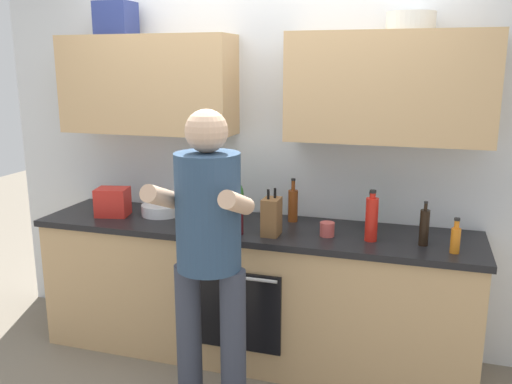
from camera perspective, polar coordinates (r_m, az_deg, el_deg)
The scene contains 16 objects.
ground_plane at distance 3.84m, azimuth -0.41°, elevation -16.54°, with size 12.00×12.00×0.00m, color #756B5B.
back_wall_unit at distance 3.62m, azimuth 0.82°, elevation 6.77°, with size 4.00×0.38×2.50m.
counter at distance 3.64m, azimuth -0.43°, elevation -10.36°, with size 2.84×0.67×0.90m.
person_standing at distance 2.85m, azimuth -5.02°, elevation -5.34°, with size 0.49×0.45×1.70m.
bottle_wine at distance 3.29m, azimuth -1.86°, elevation -2.86°, with size 0.06×0.06×0.25m.
bottle_oil at distance 3.63m, azimuth -6.98°, elevation -1.47°, with size 0.07×0.07×0.22m.
bottle_soy at distance 3.23m, azimuth 17.27°, elevation -3.54°, with size 0.05×0.05×0.26m.
bottle_soda at distance 3.41m, azimuth 12.01°, elevation -2.36°, with size 0.06×0.06×0.25m.
bottle_juice at distance 3.16m, azimuth 20.23°, elevation -4.62°, with size 0.05×0.05×0.20m.
bottle_hotsauce at distance 3.23m, azimuth 12.06°, elevation -2.74°, with size 0.07×0.07×0.30m.
bottle_vinegar at distance 3.56m, azimuth 3.90°, elevation -1.33°, with size 0.06×0.06×0.29m.
cup_ceramic at distance 3.30m, azimuth 7.49°, elevation -3.90°, with size 0.09×0.09×0.09m, color #BF4C47.
mixing_bowl at distance 3.79m, azimuth -9.91°, elevation -1.83°, with size 0.27×0.27×0.07m, color silver.
knife_block at distance 3.27m, azimuth 1.64°, elevation -2.60°, with size 0.10×0.14×0.29m.
potted_herb at distance 3.50m, azimuth -3.06°, elevation -0.48°, with size 0.22×0.22×0.31m.
grocery_bag_crisps at distance 3.82m, azimuth -14.83°, elevation -1.02°, with size 0.21×0.17×0.19m, color red.
Camera 1 is at (1.02, -3.17, 1.91)m, focal length 38.06 mm.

